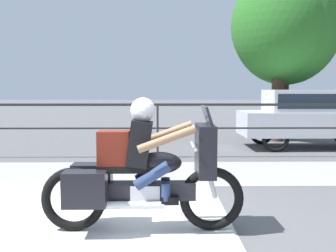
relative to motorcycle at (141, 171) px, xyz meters
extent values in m
plane|color=#565659|center=(0.14, 0.00, -0.71)|extent=(120.00, 120.00, 0.00)
cube|color=#99968E|center=(0.14, 3.40, -0.71)|extent=(44.00, 2.40, 0.01)
cube|color=silver|center=(-0.70, -0.20, -0.71)|extent=(3.62, 6.00, 0.01)
cube|color=#232326|center=(0.14, 5.19, 0.58)|extent=(36.00, 0.04, 0.06)
cube|color=#232326|center=(0.14, 5.19, 0.02)|extent=(36.00, 0.03, 0.04)
cylinder|color=#232326|center=(0.14, 5.19, -0.05)|extent=(0.05, 0.05, 1.32)
torus|color=black|center=(0.83, 0.00, -0.33)|extent=(0.76, 0.11, 0.76)
torus|color=black|center=(-0.80, 0.00, -0.33)|extent=(0.76, 0.11, 0.76)
cube|color=black|center=(0.02, 0.00, -0.23)|extent=(1.23, 0.22, 0.20)
cube|color=silver|center=(0.05, 0.00, -0.28)|extent=(0.34, 0.26, 0.26)
ellipsoid|color=black|center=(0.21, 0.00, 0.10)|extent=(0.52, 0.30, 0.26)
cube|color=black|center=(-0.15, 0.00, 0.04)|extent=(0.71, 0.28, 0.08)
cube|color=black|center=(0.75, 0.00, 0.25)|extent=(0.20, 0.63, 0.60)
cube|color=#1E232B|center=(0.77, 0.00, 0.65)|extent=(0.10, 0.54, 0.24)
cylinder|color=silver|center=(0.61, 0.00, 0.30)|extent=(0.04, 0.70, 0.04)
cylinder|color=silver|center=(-0.18, -0.16, -0.36)|extent=(0.89, 0.09, 0.09)
cube|color=black|center=(-0.62, -0.24, -0.15)|extent=(0.48, 0.28, 0.40)
cube|color=black|center=(-0.62, 0.24, -0.15)|extent=(0.48, 0.28, 0.40)
cylinder|color=silver|center=(0.80, 0.00, -0.04)|extent=(0.19, 0.06, 0.58)
cube|color=black|center=(-0.02, 0.00, 0.33)|extent=(0.31, 0.36, 0.55)
sphere|color=#8C6647|center=(0.02, 0.00, 0.70)|extent=(0.23, 0.23, 0.23)
sphere|color=silver|center=(0.02, 0.00, 0.72)|extent=(0.29, 0.29, 0.29)
cylinder|color=navy|center=(0.13, -0.15, -0.02)|extent=(0.44, 0.13, 0.34)
cylinder|color=navy|center=(0.28, -0.15, -0.21)|extent=(0.11, 0.11, 0.20)
cube|color=black|center=(0.33, -0.15, -0.31)|extent=(0.20, 0.10, 0.09)
cylinder|color=navy|center=(0.13, 0.15, -0.02)|extent=(0.44, 0.13, 0.34)
cylinder|color=navy|center=(0.28, 0.15, -0.21)|extent=(0.11, 0.11, 0.20)
cube|color=black|center=(0.33, 0.15, -0.31)|extent=(0.20, 0.10, 0.09)
cylinder|color=#8C6647|center=(0.30, -0.30, 0.41)|extent=(0.66, 0.09, 0.31)
cylinder|color=#8C6647|center=(0.30, 0.30, 0.41)|extent=(0.66, 0.09, 0.31)
cube|color=maroon|center=(-0.32, 0.00, 0.27)|extent=(0.37, 0.27, 0.41)
cube|color=#B7BCC4|center=(4.49, 6.90, -0.01)|extent=(4.03, 1.70, 0.67)
cube|color=#B7BCC4|center=(4.25, 6.90, 0.63)|extent=(2.10, 1.50, 0.61)
cube|color=#19232D|center=(4.25, 6.90, 0.63)|extent=(1.93, 1.53, 0.40)
torus|color=black|center=(3.25, 6.12, -0.34)|extent=(0.74, 0.11, 0.74)
torus|color=black|center=(3.25, 7.69, -0.34)|extent=(0.74, 0.11, 0.74)
cylinder|color=#473323|center=(3.93, 8.49, 0.48)|extent=(0.40, 0.40, 2.39)
ellipsoid|color=#286623|center=(3.93, 8.49, 2.92)|extent=(3.02, 3.02, 3.32)
cylinder|color=#473323|center=(4.28, 8.98, 0.43)|extent=(0.28, 0.28, 2.28)
ellipsoid|color=#286623|center=(4.28, 8.98, 3.02)|extent=(3.52, 3.52, 3.87)
camera|label=1|loc=(0.24, -4.85, 0.96)|focal=45.00mm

